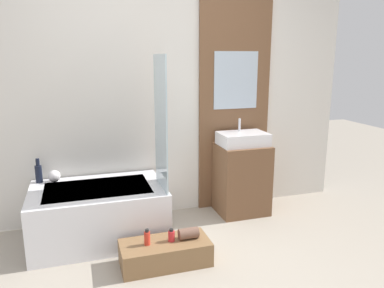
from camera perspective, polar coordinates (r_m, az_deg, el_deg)
The scene contains 12 objects.
wall_tiled_back at distance 3.79m, azimuth -5.95°, elevation 8.21°, with size 4.20×0.06×2.60m, color silver.
wall_wood_accent at distance 4.01m, azimuth 6.56°, elevation 8.53°, with size 0.79×0.04×2.60m.
bathtub at distance 3.54m, azimuth -13.99°, elevation -10.15°, with size 1.17×0.78×0.49m.
glass_shower_screen at distance 3.23m, azimuth -4.78°, elevation 3.19°, with size 0.01×0.44×1.16m, color silver.
wooden_step_bench at distance 3.12m, azimuth -4.10°, elevation -16.20°, with size 0.71×0.33×0.19m, color olive.
vanity_cabinet at distance 3.99m, azimuth 7.56°, elevation -5.30°, with size 0.51×0.43×0.74m, color brown.
sink at distance 3.87m, azimuth 7.75°, elevation 0.78°, with size 0.49×0.34×0.26m.
vase_tall_dark at distance 3.74m, azimuth -22.34°, elevation -4.07°, with size 0.06×0.06×0.23m.
vase_round_light at distance 3.72m, azimuth -20.24°, elevation -4.61°, with size 0.11×0.11×0.11m, color white.
bottle_soap_primary at distance 3.02m, azimuth -6.85°, elevation -14.00°, with size 0.05×0.05×0.13m.
bottle_soap_secondary at distance 3.06m, azimuth -3.15°, elevation -13.77°, with size 0.05×0.05×0.10m.
towel_roll at distance 3.10m, azimuth -0.54°, elevation -13.45°, with size 0.09×0.09×0.16m, color brown.
Camera 1 is at (-0.76, -2.12, 1.63)m, focal length 35.00 mm.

